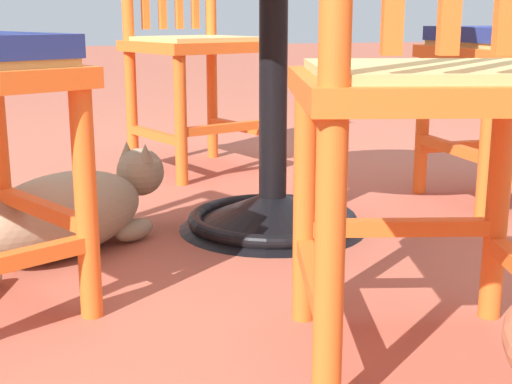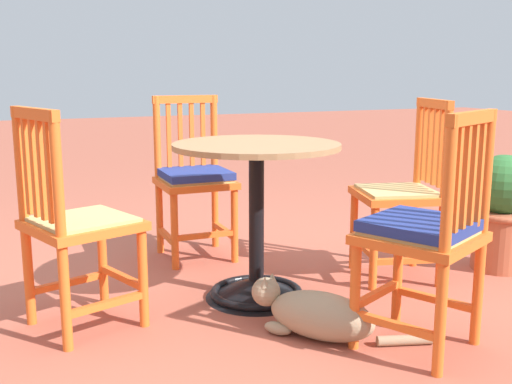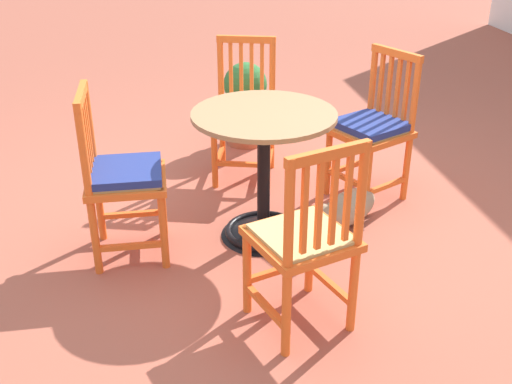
{
  "view_description": "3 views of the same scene",
  "coord_description": "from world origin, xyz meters",
  "px_view_note": "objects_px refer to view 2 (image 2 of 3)",
  "views": [
    {
      "loc": [
        -1.7,
        0.57,
        0.53
      ],
      "look_at": [
        -0.13,
        0.07,
        0.13
      ],
      "focal_mm": 51.09,
      "sensor_mm": 36.0,
      "label": 1
    },
    {
      "loc": [
        1.1,
        2.5,
        1.04
      ],
      "look_at": [
        0.05,
        0.1,
        0.53
      ],
      "focal_mm": 43.12,
      "sensor_mm": 36.0,
      "label": 2
    },
    {
      "loc": [
        2.99,
        -0.6,
        1.81
      ],
      "look_at": [
        0.07,
        -0.07,
        0.31
      ],
      "focal_mm": 43.72,
      "sensor_mm": 36.0,
      "label": 3
    }
  ],
  "objects_px": {
    "cafe_table": "(256,239)",
    "orange_chair_near_fence": "(425,235)",
    "orange_chair_at_corner": "(194,180)",
    "orange_chair_tucked_in": "(76,226)",
    "tabby_cat": "(313,314)",
    "terracotta_planter": "(502,209)",
    "orange_chair_by_planter": "(403,195)"
  },
  "relations": [
    {
      "from": "orange_chair_at_corner",
      "to": "terracotta_planter",
      "type": "xyz_separation_m",
      "value": [
        -1.42,
        0.87,
        -0.12
      ]
    },
    {
      "from": "orange_chair_near_fence",
      "to": "tabby_cat",
      "type": "relative_size",
      "value": 1.54
    },
    {
      "from": "orange_chair_near_fence",
      "to": "cafe_table",
      "type": "bearing_deg",
      "value": -63.63
    },
    {
      "from": "orange_chair_by_planter",
      "to": "terracotta_planter",
      "type": "relative_size",
      "value": 1.47
    },
    {
      "from": "orange_chair_at_corner",
      "to": "tabby_cat",
      "type": "height_order",
      "value": "orange_chair_at_corner"
    },
    {
      "from": "cafe_table",
      "to": "tabby_cat",
      "type": "relative_size",
      "value": 1.29
    },
    {
      "from": "orange_chair_near_fence",
      "to": "orange_chair_by_planter",
      "type": "relative_size",
      "value": 1.0
    },
    {
      "from": "orange_chair_tucked_in",
      "to": "tabby_cat",
      "type": "distance_m",
      "value": 1.02
    },
    {
      "from": "cafe_table",
      "to": "orange_chair_tucked_in",
      "type": "height_order",
      "value": "orange_chair_tucked_in"
    },
    {
      "from": "orange_chair_tucked_in",
      "to": "terracotta_planter",
      "type": "xyz_separation_m",
      "value": [
        -2.17,
        0.1,
        -0.11
      ]
    },
    {
      "from": "cafe_table",
      "to": "orange_chair_tucked_in",
      "type": "xyz_separation_m",
      "value": [
        0.8,
        0.02,
        0.15
      ]
    },
    {
      "from": "cafe_table",
      "to": "orange_chair_tucked_in",
      "type": "relative_size",
      "value": 0.83
    },
    {
      "from": "orange_chair_near_fence",
      "to": "orange_chair_at_corner",
      "type": "distance_m",
      "value": 1.55
    },
    {
      "from": "orange_chair_near_fence",
      "to": "terracotta_planter",
      "type": "bearing_deg",
      "value": -148.36
    },
    {
      "from": "cafe_table",
      "to": "orange_chair_near_fence",
      "type": "bearing_deg",
      "value": 116.37
    },
    {
      "from": "orange_chair_by_planter",
      "to": "orange_chair_tucked_in",
      "type": "bearing_deg",
      "value": -0.08
    },
    {
      "from": "orange_chair_tucked_in",
      "to": "tabby_cat",
      "type": "relative_size",
      "value": 1.54
    },
    {
      "from": "orange_chair_at_corner",
      "to": "orange_chair_tucked_in",
      "type": "relative_size",
      "value": 1.0
    },
    {
      "from": "cafe_table",
      "to": "orange_chair_near_fence",
      "type": "distance_m",
      "value": 0.84
    },
    {
      "from": "orange_chair_by_planter",
      "to": "terracotta_planter",
      "type": "height_order",
      "value": "orange_chair_by_planter"
    },
    {
      "from": "orange_chair_near_fence",
      "to": "tabby_cat",
      "type": "xyz_separation_m",
      "value": [
        0.33,
        -0.25,
        -0.35
      ]
    },
    {
      "from": "orange_chair_by_planter",
      "to": "tabby_cat",
      "type": "height_order",
      "value": "orange_chair_by_planter"
    },
    {
      "from": "orange_chair_by_planter",
      "to": "terracotta_planter",
      "type": "xyz_separation_m",
      "value": [
        -0.57,
        0.1,
        -0.11
      ]
    },
    {
      "from": "orange_chair_at_corner",
      "to": "orange_chair_tucked_in",
      "type": "bearing_deg",
      "value": 45.78
    },
    {
      "from": "tabby_cat",
      "to": "cafe_table",
      "type": "bearing_deg",
      "value": -85.64
    },
    {
      "from": "orange_chair_by_planter",
      "to": "orange_chair_at_corner",
      "type": "xyz_separation_m",
      "value": [
        0.86,
        -0.77,
        0.01
      ]
    },
    {
      "from": "orange_chair_near_fence",
      "to": "terracotta_planter",
      "type": "distance_m",
      "value": 1.18
    },
    {
      "from": "orange_chair_at_corner",
      "to": "orange_chair_by_planter",
      "type": "bearing_deg",
      "value": 138.02
    },
    {
      "from": "orange_chair_near_fence",
      "to": "tabby_cat",
      "type": "bearing_deg",
      "value": -37.39
    },
    {
      "from": "cafe_table",
      "to": "orange_chair_at_corner",
      "type": "height_order",
      "value": "orange_chair_at_corner"
    },
    {
      "from": "terracotta_planter",
      "to": "tabby_cat",
      "type": "bearing_deg",
      "value": 15.31
    },
    {
      "from": "orange_chair_tucked_in",
      "to": "terracotta_planter",
      "type": "height_order",
      "value": "orange_chair_tucked_in"
    }
  ]
}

